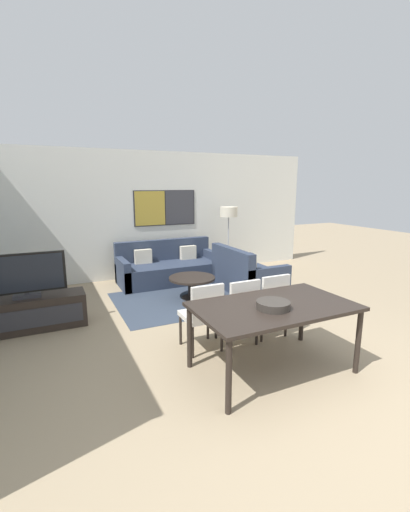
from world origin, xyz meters
name	(u,v)px	position (x,y,z in m)	size (l,w,h in m)	color
ground_plane	(333,401)	(0.00, 0.00, 0.00)	(24.00, 24.00, 0.00)	#9E896B
wall_back	(159,214)	(0.00, 5.37, 1.40)	(7.79, 0.09, 2.80)	silver
area_rug	(192,298)	(-0.03, 3.42, 0.00)	(2.76, 1.92, 0.01)	#333D4C
tv_console	(29,313)	(-2.70, 3.15, 0.25)	(1.54, 0.48, 0.49)	black
television	(25,276)	(-2.70, 3.15, 0.81)	(1.08, 0.20, 0.64)	#2D2D33
sofa_main	(168,269)	(-0.03, 4.72, 0.28)	(2.16, 0.95, 0.88)	#2D384C
sofa_side	(245,277)	(1.13, 3.44, 0.28)	(0.95, 1.42, 0.88)	#2D384C
coffee_table	(192,282)	(-0.03, 3.42, 0.31)	(0.85, 0.85, 0.41)	black
dining_table	(274,311)	(-0.20, 0.74, 0.71)	(1.75, 1.03, 0.78)	black
dining_chair_left	(203,312)	(-0.70, 1.50, 0.51)	(0.46, 0.46, 0.89)	beige
dining_chair_centre	(240,307)	(-0.20, 1.46, 0.51)	(0.46, 0.46, 0.89)	beige
dining_chair_right	(270,301)	(0.31, 1.51, 0.51)	(0.46, 0.46, 0.89)	beige
fruit_bowl	(273,305)	(-0.28, 0.64, 0.83)	(0.36, 0.36, 0.08)	#332D28
floor_lamp	(229,216)	(1.39, 4.60, 1.37)	(0.39, 0.39, 1.58)	#2D2D33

